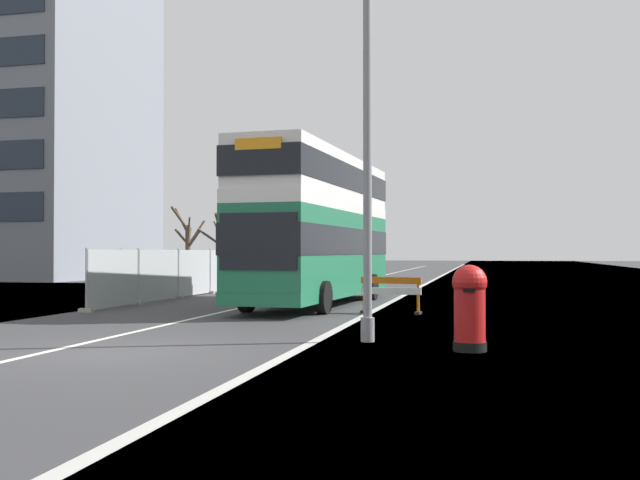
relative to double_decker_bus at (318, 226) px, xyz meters
name	(u,v)px	position (x,y,z in m)	size (l,w,h in m)	color
ground	(145,355)	(-0.37, -12.46, -2.82)	(140.00, 280.00, 0.10)	#38383A
double_decker_bus	(318,226)	(0.00, 0.00, 0.00)	(3.25, 11.71, 5.20)	#1E6B47
lamppost_foreground	(367,152)	(3.37, -9.88, 1.18)	(0.29, 0.70, 8.35)	gray
red_pillar_postbox	(470,304)	(5.47, -10.87, -1.88)	(0.65, 0.65, 1.62)	black
roadworks_barrier	(391,290)	(2.95, -2.95, -2.07)	(1.85, 0.63, 1.10)	orange
construction_site_fence	(178,275)	(-6.26, 2.19, -1.82)	(0.44, 13.80, 1.99)	#A8AAAD
car_oncoming_near	(327,268)	(-3.30, 16.23, -1.85)	(1.91, 4.02, 1.93)	slate
car_receding_mid	(347,264)	(-3.35, 22.72, -1.74)	(2.02, 4.56, 2.18)	gray
bare_tree_far_verge_near	(221,243)	(-10.53, 18.20, -0.36)	(3.11, 2.52, 5.04)	#4C3D2D
bare_tree_far_verge_mid	(187,242)	(-14.90, 23.11, -0.26)	(2.53, 3.19, 5.01)	#4C3D2D
bare_tree_far_verge_far	(293,250)	(-14.52, 50.05, -0.72)	(2.63, 2.44, 4.22)	#4C3D2D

